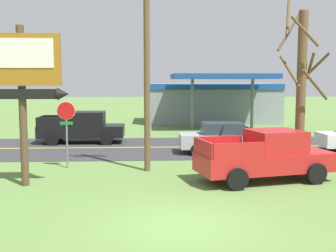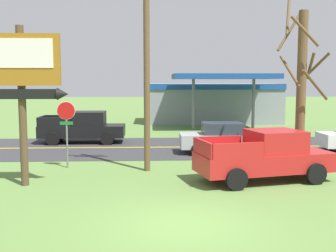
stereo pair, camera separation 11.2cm
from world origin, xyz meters
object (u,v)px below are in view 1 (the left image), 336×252
at_px(bare_tree, 301,85).
at_px(utility_pole, 147,57).
at_px(pickup_black_on_road, 83,128).
at_px(pickup_red_parked_on_lawn, 266,156).
at_px(stop_sign, 66,123).
at_px(motel_sign, 23,77).
at_px(car_silver_near_lane, 220,138).
at_px(gas_station, 211,101).

bearing_deg(bare_tree, utility_pole, 178.86).
height_order(utility_pole, pickup_black_on_road, utility_pole).
distance_m(utility_pole, bare_tree, 6.66).
xyz_separation_m(utility_pole, pickup_red_parked_on_lawn, (4.57, -2.03, -3.86)).
distance_m(stop_sign, pickup_red_parked_on_lawn, 8.63).
distance_m(bare_tree, pickup_red_parked_on_lawn, 3.85).
bearing_deg(pickup_black_on_road, motel_sign, -92.33).
relative_size(pickup_red_parked_on_lawn, car_silver_near_lane, 1.31).
xyz_separation_m(motel_sign, gas_station, (10.40, 23.15, -2.03)).
relative_size(gas_station, pickup_black_on_road, 2.31).
bearing_deg(stop_sign, bare_tree, -4.86).
relative_size(motel_sign, pickup_red_parked_on_lawn, 1.06).
bearing_deg(gas_station, utility_pole, -106.08).
bearing_deg(utility_pole, motel_sign, -151.14).
distance_m(motel_sign, car_silver_near_lane, 11.09).
bearing_deg(car_silver_near_lane, bare_tree, -58.18).
bearing_deg(bare_tree, pickup_red_parked_on_lawn, -136.31).
distance_m(gas_station, pickup_black_on_road, 16.02).
relative_size(utility_pole, pickup_red_parked_on_lawn, 1.64).
relative_size(bare_tree, car_silver_near_lane, 1.85).
bearing_deg(motel_sign, stop_sign, 74.33).
height_order(utility_pole, pickup_red_parked_on_lawn, utility_pole).
distance_m(pickup_red_parked_on_lawn, pickup_black_on_road, 13.34).
xyz_separation_m(gas_station, pickup_red_parked_on_lawn, (-1.40, -22.73, -0.98)).
relative_size(stop_sign, pickup_red_parked_on_lawn, 0.54).
height_order(utility_pole, car_silver_near_lane, utility_pole).
xyz_separation_m(pickup_red_parked_on_lawn, pickup_black_on_road, (-8.57, 10.23, 0.00)).
height_order(motel_sign, pickup_red_parked_on_lawn, motel_sign).
bearing_deg(utility_pole, car_silver_near_lane, 47.34).
bearing_deg(bare_tree, car_silver_near_lane, 121.82).
bearing_deg(utility_pole, stop_sign, 168.39).
xyz_separation_m(utility_pole, car_silver_near_lane, (3.87, 4.20, -3.99)).
xyz_separation_m(motel_sign, pickup_black_on_road, (0.43, 10.64, -3.01)).
height_order(utility_pole, bare_tree, utility_pole).
distance_m(pickup_red_parked_on_lawn, car_silver_near_lane, 6.27).
relative_size(bare_tree, pickup_black_on_road, 1.50).
height_order(motel_sign, stop_sign, motel_sign).
relative_size(pickup_red_parked_on_lawn, pickup_black_on_road, 1.06).
height_order(stop_sign, pickup_black_on_road, stop_sign).
bearing_deg(motel_sign, bare_tree, 11.88).
distance_m(utility_pole, pickup_red_parked_on_lawn, 6.32).
xyz_separation_m(stop_sign, pickup_red_parked_on_lawn, (8.11, -2.76, -1.06)).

